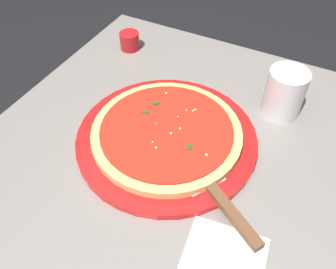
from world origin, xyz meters
TOP-DOWN VIEW (x-y plane):
  - restaurant_table at (0.00, 0.00)m, footprint 0.85×0.70m
  - serving_plate at (-0.04, 0.00)m, footprint 0.36×0.36m
  - pizza at (-0.04, 0.00)m, footprint 0.29×0.29m
  - pizza_server at (0.05, 0.14)m, footprint 0.16×0.21m
  - cup_tall_drink at (-0.22, 0.18)m, footprint 0.08×0.08m
  - cup_small_sauce at (-0.28, -0.24)m, footprint 0.05×0.05m
  - napkin_loose_left at (0.15, 0.19)m, footprint 0.14×0.14m

SIDE VIEW (x-z plane):
  - restaurant_table at x=0.00m, z-range 0.20..0.95m
  - napkin_loose_left at x=0.15m, z-range 0.74..0.74m
  - serving_plate at x=-0.04m, z-range 0.74..0.76m
  - pizza_server at x=0.05m, z-range 0.75..0.77m
  - cup_small_sauce at x=-0.28m, z-range 0.74..0.79m
  - pizza at x=-0.04m, z-range 0.75..0.78m
  - cup_tall_drink at x=-0.22m, z-range 0.74..0.85m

